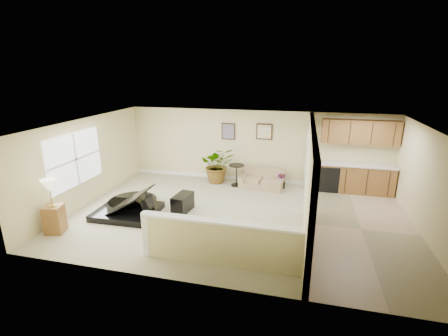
% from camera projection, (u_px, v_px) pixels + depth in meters
% --- Properties ---
extents(floor, '(9.00, 9.00, 0.00)m').
position_uv_depth(floor, '(238.00, 216.00, 8.79)').
color(floor, '#B3AC8B').
rests_on(floor, ground).
extents(back_wall, '(9.00, 0.04, 2.50)m').
position_uv_depth(back_wall, '(255.00, 147.00, 11.21)').
color(back_wall, beige).
rests_on(back_wall, floor).
extents(front_wall, '(9.00, 0.04, 2.50)m').
position_uv_depth(front_wall, '(204.00, 224.00, 5.64)').
color(front_wall, beige).
rests_on(front_wall, floor).
extents(left_wall, '(0.04, 6.00, 2.50)m').
position_uv_depth(left_wall, '(87.00, 161.00, 9.45)').
color(left_wall, beige).
rests_on(left_wall, floor).
extents(right_wall, '(0.04, 6.00, 2.50)m').
position_uv_depth(right_wall, '(431.00, 187.00, 7.40)').
color(right_wall, beige).
rests_on(right_wall, floor).
extents(ceiling, '(9.00, 6.00, 0.04)m').
position_uv_depth(ceiling, '(239.00, 125.00, 8.06)').
color(ceiling, white).
rests_on(ceiling, back_wall).
extents(kitchen_vinyl, '(2.70, 6.00, 0.01)m').
position_uv_depth(kitchen_vinyl, '(361.00, 229.00, 8.08)').
color(kitchen_vinyl, tan).
rests_on(kitchen_vinyl, floor).
extents(interior_partition, '(0.18, 5.99, 2.50)m').
position_uv_depth(interior_partition, '(309.00, 176.00, 8.26)').
color(interior_partition, beige).
rests_on(interior_partition, floor).
extents(pony_half_wall, '(3.42, 0.22, 1.00)m').
position_uv_depth(pony_half_wall, '(219.00, 242.00, 6.49)').
color(pony_half_wall, beige).
rests_on(pony_half_wall, floor).
extents(left_window, '(0.05, 2.15, 1.45)m').
position_uv_depth(left_window, '(75.00, 159.00, 8.92)').
color(left_window, white).
rests_on(left_window, left_wall).
extents(wall_art_left, '(0.48, 0.04, 0.58)m').
position_uv_depth(wall_art_left, '(228.00, 131.00, 11.25)').
color(wall_art_left, '#392314').
rests_on(wall_art_left, back_wall).
extents(wall_mirror, '(0.55, 0.04, 0.55)m').
position_uv_depth(wall_mirror, '(264.00, 132.00, 10.95)').
color(wall_mirror, '#392314').
rests_on(wall_mirror, back_wall).
extents(kitchen_cabinets, '(2.36, 0.65, 2.33)m').
position_uv_depth(kitchen_cabinets, '(353.00, 166.00, 10.35)').
color(kitchen_cabinets, olive).
rests_on(kitchen_cabinets, floor).
extents(piano, '(1.95, 2.02, 1.54)m').
position_uv_depth(piano, '(127.00, 190.00, 8.89)').
color(piano, black).
rests_on(piano, floor).
extents(piano_bench, '(0.46, 0.78, 0.50)m').
position_uv_depth(piano_bench, '(183.00, 203.00, 9.04)').
color(piano_bench, black).
rests_on(piano_bench, floor).
extents(loveseat, '(1.51, 0.97, 0.81)m').
position_uv_depth(loveseat, '(262.00, 178.00, 10.90)').
color(loveseat, tan).
rests_on(loveseat, floor).
extents(accent_table, '(0.51, 0.51, 0.74)m').
position_uv_depth(accent_table, '(237.00, 172.00, 10.97)').
color(accent_table, black).
rests_on(accent_table, floor).
extents(palm_plant, '(1.43, 1.35, 1.27)m').
position_uv_depth(palm_plant, '(218.00, 165.00, 11.29)').
color(palm_plant, black).
rests_on(palm_plant, floor).
extents(small_plant, '(0.32, 0.32, 0.52)m').
position_uv_depth(small_plant, '(281.00, 182.00, 10.83)').
color(small_plant, black).
rests_on(small_plant, floor).
extents(lamp_stand, '(0.49, 0.49, 1.37)m').
position_uv_depth(lamp_stand, '(53.00, 210.00, 7.80)').
color(lamp_stand, olive).
rests_on(lamp_stand, floor).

